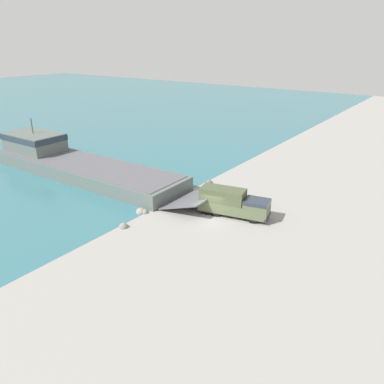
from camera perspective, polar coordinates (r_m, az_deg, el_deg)
ground_plane at (r=42.19m, az=2.38°, el=-4.13°), size 240.00×240.00×0.00m
landing_craft at (r=59.88m, az=-18.04°, el=4.54°), size 8.84×39.51×7.22m
military_truck at (r=42.61m, az=6.25°, el=-1.62°), size 3.94×8.30×3.12m
soldier_on_ramp at (r=45.49m, az=7.69°, el=-0.93°), size 0.30×0.47×1.72m
shoreline_rock_a at (r=41.02m, az=-10.38°, el=-5.31°), size 1.02×1.02×1.02m
shoreline_rock_b at (r=52.77m, az=2.64°, el=1.38°), size 0.93×0.93×0.93m
shoreline_rock_c at (r=44.11m, az=-7.80°, el=-3.11°), size 1.14×1.14×1.14m
shoreline_rock_d at (r=44.00m, az=-7.27°, el=-3.15°), size 0.90×0.90×0.90m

